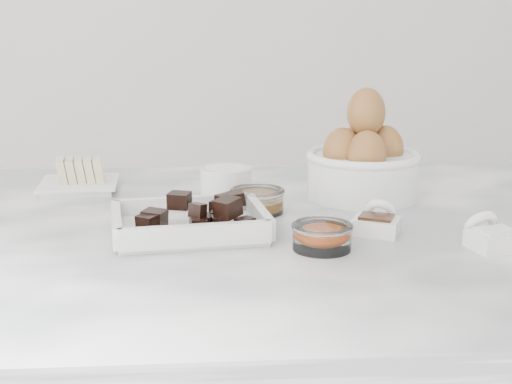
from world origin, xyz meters
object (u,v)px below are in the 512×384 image
(honey_bowl, at_px, (257,200))
(vanilla_spoon, at_px, (377,222))
(butter_plate, at_px, (77,178))
(egg_bowl, at_px, (363,162))
(salt_spoon, at_px, (491,236))
(zest_bowl, at_px, (322,235))
(sugar_ramekin, at_px, (226,181))
(chocolate_dish, at_px, (189,218))

(honey_bowl, relative_size, vanilla_spoon, 0.95)
(butter_plate, bearing_deg, egg_bowl, -10.06)
(honey_bowl, height_order, salt_spoon, salt_spoon)
(vanilla_spoon, bearing_deg, egg_bowl, 83.57)
(egg_bowl, distance_m, zest_bowl, 0.28)
(sugar_ramekin, xyz_separation_m, zest_bowl, (0.11, -0.27, -0.01))
(chocolate_dish, xyz_separation_m, egg_bowl, (0.27, 0.18, 0.03))
(zest_bowl, distance_m, salt_spoon, 0.21)
(butter_plate, xyz_separation_m, zest_bowl, (0.36, -0.34, -0.00))
(honey_bowl, bearing_deg, chocolate_dish, -133.78)
(butter_plate, distance_m, honey_bowl, 0.33)
(vanilla_spoon, bearing_deg, salt_spoon, -29.56)
(sugar_ramekin, height_order, salt_spoon, sugar_ramekin)
(vanilla_spoon, bearing_deg, butter_plate, 148.33)
(honey_bowl, relative_size, salt_spoon, 0.97)
(vanilla_spoon, bearing_deg, sugar_ramekin, 133.88)
(honey_bowl, bearing_deg, butter_plate, 150.81)
(egg_bowl, relative_size, salt_spoon, 2.15)
(honey_bowl, bearing_deg, zest_bowl, -68.97)
(sugar_ramekin, height_order, honey_bowl, sugar_ramekin)
(egg_bowl, height_order, vanilla_spoon, egg_bowl)
(zest_bowl, xyz_separation_m, vanilla_spoon, (0.09, 0.07, -0.00))
(chocolate_dish, height_order, egg_bowl, egg_bowl)
(sugar_ramekin, xyz_separation_m, vanilla_spoon, (0.20, -0.20, -0.01))
(chocolate_dish, height_order, honey_bowl, chocolate_dish)
(sugar_ramekin, height_order, egg_bowl, egg_bowl)
(salt_spoon, bearing_deg, sugar_ramekin, 139.52)
(egg_bowl, height_order, zest_bowl, egg_bowl)
(butter_plate, bearing_deg, sugar_ramekin, -15.57)
(vanilla_spoon, height_order, salt_spoon, salt_spoon)
(chocolate_dish, distance_m, butter_plate, 0.33)
(butter_plate, distance_m, sugar_ramekin, 0.26)
(zest_bowl, bearing_deg, vanilla_spoon, 37.29)
(egg_bowl, xyz_separation_m, salt_spoon, (0.11, -0.26, -0.04))
(chocolate_dish, relative_size, butter_plate, 1.65)
(egg_bowl, relative_size, vanilla_spoon, 2.11)
(chocolate_dish, relative_size, honey_bowl, 2.67)
(egg_bowl, bearing_deg, butter_plate, 169.94)
(zest_bowl, bearing_deg, butter_plate, 136.53)
(egg_bowl, xyz_separation_m, zest_bowl, (-0.11, -0.26, -0.04))
(egg_bowl, height_order, honey_bowl, egg_bowl)
(egg_bowl, relative_size, honey_bowl, 2.22)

